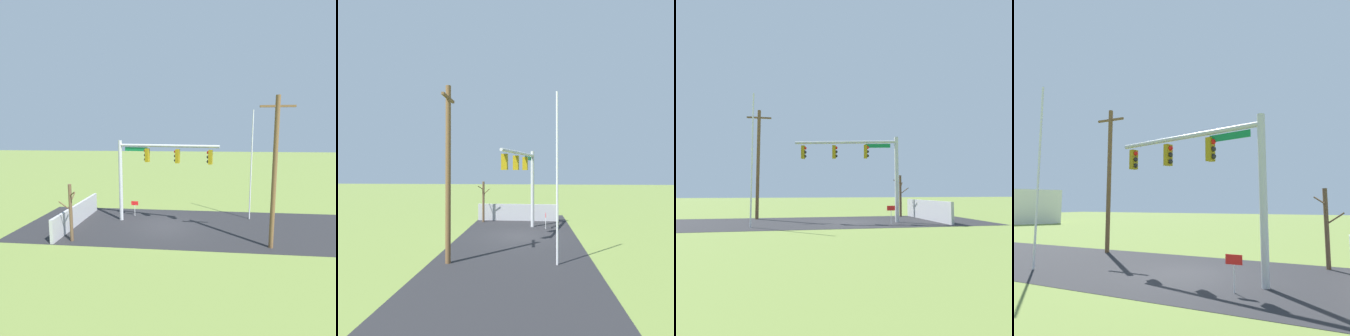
# 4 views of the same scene
# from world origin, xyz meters

# --- Properties ---
(ground_plane) EXTENTS (160.00, 160.00, 0.00)m
(ground_plane) POSITION_xyz_m (0.00, 0.00, 0.00)
(ground_plane) COLOR olive
(road_surface) EXTENTS (28.00, 8.00, 0.01)m
(road_surface) POSITION_xyz_m (-4.00, 0.00, 0.01)
(road_surface) COLOR #232326
(road_surface) RESTS_ON ground_plane
(sidewalk_corner) EXTENTS (6.00, 6.00, 0.01)m
(sidewalk_corner) POSITION_xyz_m (4.42, -1.00, 0.00)
(sidewalk_corner) COLOR #B7B5AD
(sidewalk_corner) RESTS_ON ground_plane
(retaining_fence) EXTENTS (0.20, 7.24, 1.49)m
(retaining_fence) POSITION_xyz_m (6.34, 0.32, 0.75)
(retaining_fence) COLOR #A8A8AD
(retaining_fence) RESTS_ON ground_plane
(signal_mast) EXTENTS (7.31, 2.01, 6.09)m
(signal_mast) POSITION_xyz_m (1.16, -0.43, 4.39)
(signal_mast) COLOR #B2B5BA
(signal_mast) RESTS_ON ground_plane
(flagpole) EXTENTS (0.10, 0.10, 8.32)m
(flagpole) POSITION_xyz_m (-6.38, -2.20, 4.16)
(flagpole) COLOR silver
(flagpole) RESTS_ON ground_plane
(utility_pole) EXTENTS (1.90, 0.26, 8.67)m
(utility_pole) POSITION_xyz_m (-6.59, 3.08, 4.50)
(utility_pole) COLOR brown
(utility_pole) RESTS_ON ground_plane
(bare_tree) EXTENTS (1.27, 1.02, 3.57)m
(bare_tree) POSITION_xyz_m (5.36, 3.31, 1.84)
(bare_tree) COLOR brown
(bare_tree) RESTS_ON ground_plane
(open_sign) EXTENTS (0.56, 0.04, 1.22)m
(open_sign) POSITION_xyz_m (2.61, -2.02, 0.91)
(open_sign) COLOR silver
(open_sign) RESTS_ON ground_plane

